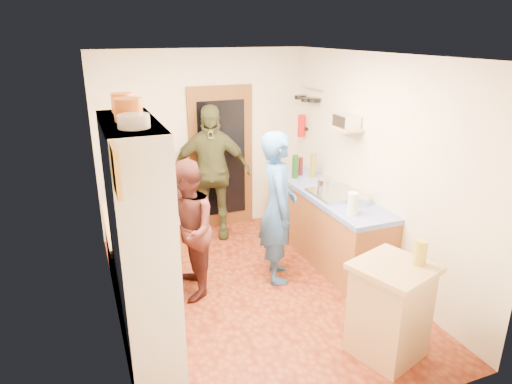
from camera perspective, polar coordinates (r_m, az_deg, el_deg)
floor at (r=5.35m, az=-0.16°, el=-12.43°), size 3.00×4.00×0.02m
ceiling at (r=4.54m, az=-0.20°, el=16.87°), size 3.00×4.00×0.02m
wall_back at (r=6.62m, az=-6.60°, el=6.14°), size 3.00×0.02×2.60m
wall_front at (r=3.16m, az=13.52°, el=-9.90°), size 3.00×0.02×2.60m
wall_left at (r=4.49m, az=-18.43°, el=-1.32°), size 0.02×4.00×2.60m
wall_right at (r=5.49m, az=14.66°, el=2.82°), size 0.02×4.00×2.60m
door_frame at (r=6.72m, az=-4.36°, el=4.20°), size 0.95×0.06×2.10m
door_glass at (r=6.68m, az=-4.27°, el=4.13°), size 0.70×0.02×1.70m
hutch_body at (r=3.85m, az=-14.09°, el=-7.70°), size 0.40×1.20×2.20m
hutch_top_shelf at (r=3.50m, az=-15.55°, el=8.26°), size 0.40×1.14×0.04m
plate_stack at (r=3.21m, az=-15.05°, el=8.55°), size 0.22×0.22×0.09m
orange_pot_a at (r=3.47m, az=-15.69°, el=9.89°), size 0.20×0.20×0.16m
orange_pot_b at (r=3.87m, az=-16.41°, el=10.68°), size 0.17×0.17×0.15m
left_counter_base at (r=5.27m, az=-14.39°, el=-8.18°), size 0.60×1.40×0.85m
left_counter_top at (r=5.08m, az=-14.81°, el=-3.67°), size 0.64×1.44×0.05m
toaster at (r=4.56m, az=-13.43°, el=-4.72°), size 0.28×0.22×0.18m
kettle at (r=4.95m, az=-15.35°, el=-3.01°), size 0.18×0.18×0.16m
orange_bowl at (r=5.17m, az=-14.18°, el=-2.34°), size 0.26×0.26×0.09m
chopping_board at (r=5.61m, az=-15.44°, el=-1.09°), size 0.33×0.26×0.02m
right_counter_base at (r=6.02m, az=8.78°, el=-4.21°), size 0.60×2.20×0.84m
right_counter_top at (r=5.85m, az=9.00°, el=-0.18°), size 0.62×2.22×0.06m
hob at (r=5.70m, az=9.89°, el=-0.24°), size 0.55×0.58×0.04m
pot_on_hob at (r=5.79m, az=8.61°, el=1.00°), size 0.19×0.19×0.12m
bottle_a at (r=6.27m, az=4.90°, el=3.19°), size 0.08×0.08×0.33m
bottle_b at (r=6.41m, az=5.59°, el=3.21°), size 0.07×0.07×0.26m
bottle_c at (r=6.35m, az=7.16°, el=3.36°), size 0.10×0.10×0.33m
paper_towel at (r=5.11m, az=12.00°, el=-1.45°), size 0.14×0.14×0.26m
mixing_bowl at (r=5.47m, az=12.66°, el=-0.96°), size 0.26×0.26×0.10m
island_base at (r=4.40m, az=16.32°, el=-14.28°), size 0.70×0.70×0.86m
island_top at (r=4.17m, az=16.92°, el=-9.06°), size 0.78×0.78×0.05m
cutting_board at (r=4.15m, az=15.97°, el=-8.94°), size 0.42×0.38×0.02m
oil_jar at (r=4.20m, az=19.84°, el=-7.10°), size 0.14×0.14×0.23m
pan_rail at (r=6.58m, az=6.97°, el=12.68°), size 0.02×0.65×0.02m
pan_hang_a at (r=6.42m, az=7.19°, el=11.33°), size 0.18×0.18×0.05m
pan_hang_b at (r=6.60m, az=6.34°, el=11.40°), size 0.16×0.16×0.05m
pan_hang_c at (r=6.77m, az=5.54°, el=11.73°), size 0.17×0.17×0.05m
wall_shelf at (r=5.68m, az=11.20°, el=7.79°), size 0.26×0.42×0.03m
radio at (r=5.66m, az=11.26°, el=8.68°), size 0.23×0.30×0.15m
ext_bracket at (r=6.83m, az=6.14°, el=7.87°), size 0.06×0.10×0.04m
fire_extinguisher at (r=6.80m, az=5.70°, el=8.25°), size 0.11×0.11×0.32m
picture_frame at (r=2.78m, az=-17.11°, el=2.56°), size 0.03×0.25×0.30m
person_hob at (r=5.24m, az=3.15°, el=-2.06°), size 0.60×0.75×1.79m
person_left at (r=5.03m, az=-8.44°, el=-4.61°), size 0.66×0.81×1.56m
person_back at (r=6.40m, az=-5.56°, el=2.45°), size 1.20×0.77×1.90m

